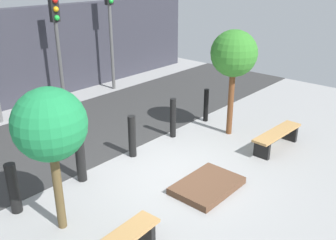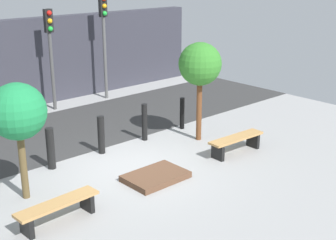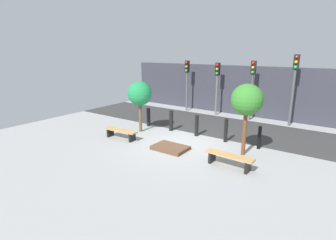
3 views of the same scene
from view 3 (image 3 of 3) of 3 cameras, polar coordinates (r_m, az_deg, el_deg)
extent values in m
plane|color=#969696|center=(11.90, 3.20, -5.01)|extent=(18.00, 18.00, 0.00)
cube|color=#333333|center=(14.85, 10.41, -1.14)|extent=(18.00, 3.98, 0.01)
cube|color=#33333D|center=(17.60, 15.34, 6.25)|extent=(16.20, 0.50, 3.11)
cube|color=black|center=(13.03, -12.43, -2.66)|extent=(0.12, 0.40, 0.38)
cube|color=black|center=(12.14, -7.80, -3.75)|extent=(0.12, 0.40, 0.38)
cube|color=#B2844C|center=(12.51, -10.25, -2.23)|extent=(1.75, 0.48, 0.06)
cube|color=black|center=(10.00, 9.55, -7.94)|extent=(0.12, 0.41, 0.41)
cube|color=black|center=(9.48, 17.02, -9.72)|extent=(0.12, 0.41, 0.41)
cube|color=#B2844C|center=(9.63, 13.26, -7.55)|extent=(1.77, 0.49, 0.06)
cube|color=brown|center=(11.11, 0.51, -6.07)|extent=(1.45, 0.99, 0.15)
cylinder|color=brown|center=(13.39, -6.04, 0.88)|extent=(0.15, 0.15, 1.64)
sphere|color=#1E8346|center=(13.16, -6.17, 5.76)|extent=(1.21, 1.21, 1.21)
cylinder|color=brown|center=(10.72, 16.30, -2.50)|extent=(0.15, 0.15, 1.91)
sphere|color=#337D2A|center=(10.42, 16.82, 4.28)|extent=(1.21, 1.21, 1.21)
cylinder|color=black|center=(14.42, -4.27, 0.64)|extent=(0.21, 0.21, 1.01)
cylinder|color=black|center=(13.54, 0.67, -0.15)|extent=(0.20, 0.20, 1.06)
cylinder|color=black|center=(12.78, 6.25, -1.20)|extent=(0.19, 0.19, 1.04)
cylinder|color=black|center=(12.15, 12.47, -2.21)|extent=(0.16, 0.16, 1.09)
cylinder|color=black|center=(11.71, 19.26, -3.63)|extent=(0.14, 0.14, 0.99)
cylinder|color=#595959|center=(18.02, 4.12, 7.38)|extent=(0.12, 0.12, 3.39)
cube|color=black|center=(17.90, 4.20, 11.53)|extent=(0.28, 0.16, 0.78)
sphere|color=red|center=(17.80, 4.04, 12.36)|extent=(0.17, 0.17, 0.17)
sphere|color=orange|center=(17.81, 4.02, 11.52)|extent=(0.17, 0.17, 0.17)
sphere|color=green|center=(17.83, 4.01, 10.69)|extent=(0.17, 0.17, 0.17)
cylinder|color=slate|center=(17.00, 10.56, 6.57)|extent=(0.12, 0.12, 3.31)
cube|color=black|center=(16.87, 10.77, 10.83)|extent=(0.28, 0.16, 0.78)
sphere|color=red|center=(16.76, 10.66, 11.70)|extent=(0.17, 0.17, 0.17)
sphere|color=orange|center=(16.77, 10.62, 10.81)|extent=(0.17, 0.17, 0.17)
sphere|color=green|center=(16.79, 10.57, 9.93)|extent=(0.17, 0.17, 0.17)
cylinder|color=#484848|center=(16.20, 17.73, 6.03)|extent=(0.12, 0.12, 3.48)
cube|color=black|center=(16.07, 18.12, 10.79)|extent=(0.28, 0.16, 0.78)
sphere|color=red|center=(15.95, 18.08, 11.71)|extent=(0.17, 0.17, 0.17)
sphere|color=orange|center=(15.97, 18.00, 10.78)|extent=(0.17, 0.17, 0.17)
sphere|color=green|center=(15.98, 17.93, 9.85)|extent=(0.17, 0.17, 0.17)
cylinder|color=#535353|center=(15.67, 25.54, 5.68)|extent=(0.12, 0.12, 3.85)
cube|color=black|center=(15.53, 26.18, 11.27)|extent=(0.28, 0.16, 0.78)
sphere|color=red|center=(15.42, 26.22, 12.22)|extent=(0.17, 0.17, 0.17)
sphere|color=orange|center=(15.43, 26.11, 11.26)|extent=(0.17, 0.17, 0.17)
sphere|color=green|center=(15.44, 26.00, 10.30)|extent=(0.17, 0.17, 0.17)
camera|label=1|loc=(12.39, -33.46, 13.62)|focal=40.00mm
camera|label=2|loc=(12.52, -52.78, 12.79)|focal=50.00mm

